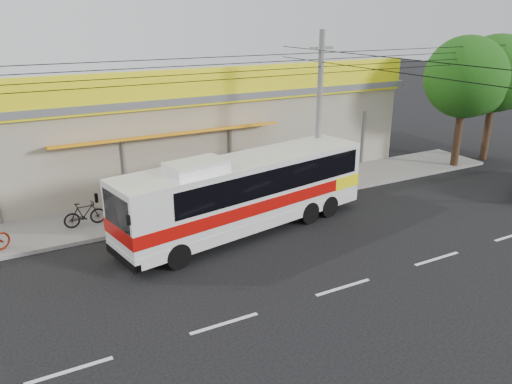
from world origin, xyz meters
The scene contains 9 objects.
ground centered at (0.00, 0.00, 0.00)m, with size 120.00×120.00×0.00m, color black.
sidewalk centered at (0.00, 6.00, 0.07)m, with size 30.00×3.20×0.15m, color gray.
lane_markings centered at (0.00, -2.50, 0.00)m, with size 50.00×0.12×0.01m, color silver, non-canonical shape.
storefront_building centered at (-0.01, 11.54, 2.30)m, with size 22.60×9.20×5.70m.
coach_bus centered at (-0.50, 2.71, 1.70)m, with size 10.55×4.06×3.18m.
motorbike_dark centered at (-6.09, 5.77, 0.63)m, with size 0.45×1.60×0.96m, color black.
utility_pole centered at (3.60, 4.20, 6.04)m, with size 34.00×14.00×7.32m.
tree_near centered at (13.25, 4.73, 4.69)m, with size 4.18×4.18×6.93m.
tree_far centered at (16.09, 5.11, 4.69)m, with size 4.18×4.18×6.93m.
Camera 1 is at (-8.69, -13.02, 7.90)m, focal length 35.00 mm.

